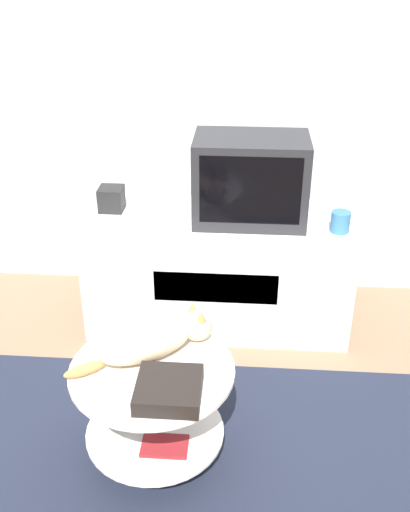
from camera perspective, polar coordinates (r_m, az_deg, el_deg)
The scene contains 10 objects.
ground_plane at distance 2.47m, azimuth -2.26°, elevation -18.09°, with size 12.00×12.00×0.00m, color #7F664C.
wall_back at distance 3.07m, azimuth 0.11°, elevation 19.24°, with size 8.00×0.05×2.60m.
rug at distance 2.46m, azimuth -2.26°, elevation -17.93°, with size 2.09×1.03×0.02m.
tv_stand at distance 3.05m, azimuth 1.31°, elevation -1.20°, with size 1.29×0.57×0.56m.
tv at distance 2.85m, azimuth 4.35°, elevation 7.26°, with size 0.53×0.33×0.41m.
speaker at distance 3.03m, azimuth -8.90°, elevation 5.40°, with size 0.12×0.12×0.12m.
mug at distance 2.85m, azimuth 12.76°, elevation 3.20°, with size 0.09×0.09×0.10m.
coffee_table at distance 2.25m, azimuth -4.96°, elevation -13.60°, with size 0.59×0.59×0.42m.
dvd_box at distance 2.02m, azimuth -3.47°, elevation -12.58°, with size 0.21×0.21×0.06m.
cat at distance 2.18m, azimuth -4.89°, elevation -7.91°, with size 0.50×0.36×0.14m.
Camera 1 is at (0.22, -1.68, 1.80)m, focal length 42.00 mm.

